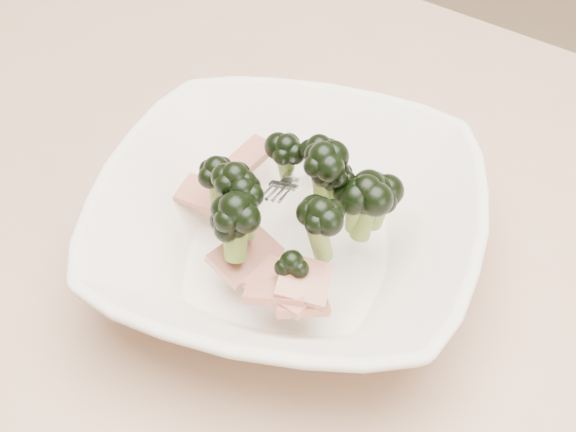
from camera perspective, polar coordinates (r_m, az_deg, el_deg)
The scene contains 2 objects.
dining_table at distance 0.73m, azimuth 4.96°, elevation -9.01°, with size 1.20×0.80×0.75m.
broccoli_dish at distance 0.62m, azimuth 0.06°, elevation -0.63°, with size 0.39×0.39×0.12m.
Camera 1 is at (0.20, -0.38, 1.23)m, focal length 50.00 mm.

